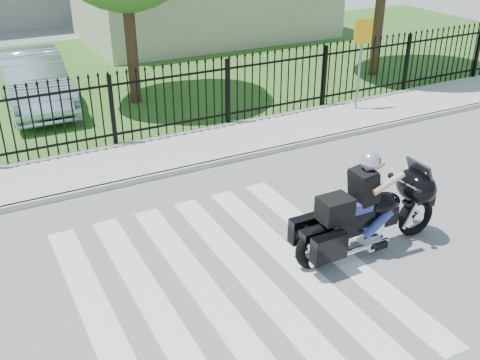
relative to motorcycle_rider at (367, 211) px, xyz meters
name	(u,v)px	position (x,y,z in m)	size (l,w,h in m)	color
ground	(229,284)	(-2.44, 0.22, -0.77)	(120.00, 120.00, 0.00)	slate
crosswalk	(229,284)	(-2.44, 0.22, -0.77)	(5.00, 5.50, 0.01)	silver
sidewalk	(129,161)	(-2.44, 5.22, -0.71)	(40.00, 2.00, 0.12)	#ADAAA3
curb	(144,179)	(-2.44, 4.22, -0.71)	(40.00, 0.12, 0.12)	#ADAAA3
grass_strip	(62,82)	(-2.44, 12.22, -0.76)	(40.00, 12.00, 0.02)	#2F5F20
iron_fence	(113,112)	(-2.44, 6.22, 0.13)	(26.00, 0.04, 1.80)	black
motorcycle_rider	(367,211)	(0.00, 0.00, 0.00)	(2.86, 0.84, 1.89)	black
parked_car	(33,81)	(-3.58, 10.10, 0.01)	(1.63, 4.67, 1.54)	#9AB4C2
traffic_sign	(362,46)	(4.18, 5.50, 1.10)	(0.53, 0.10, 2.45)	slate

